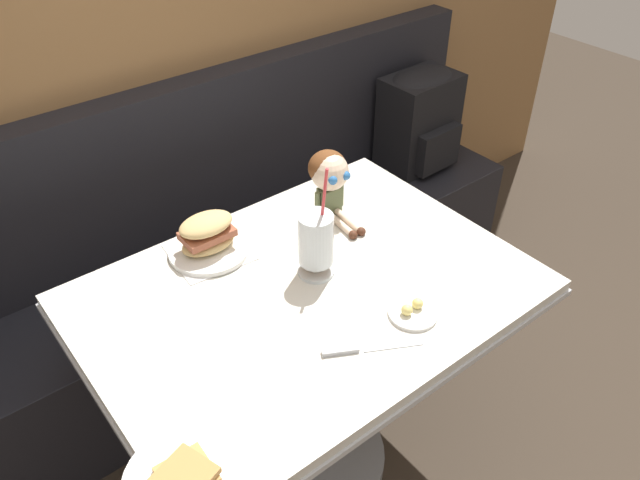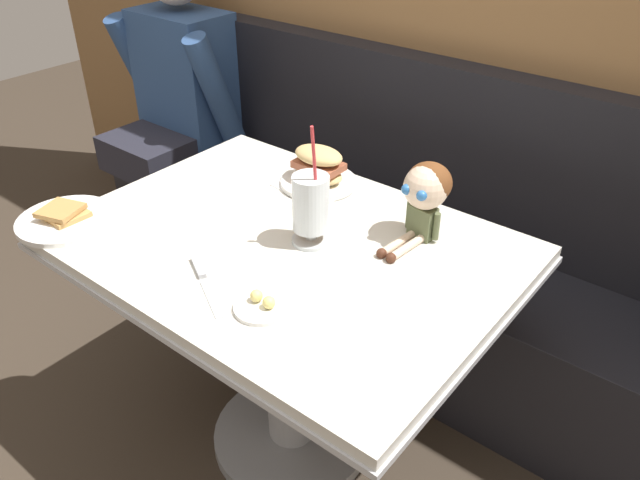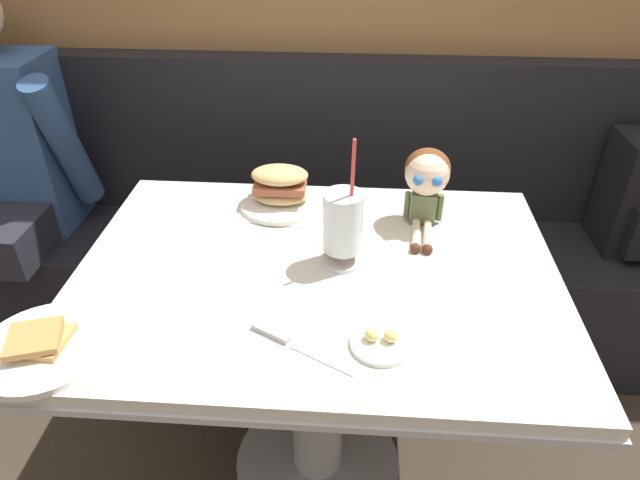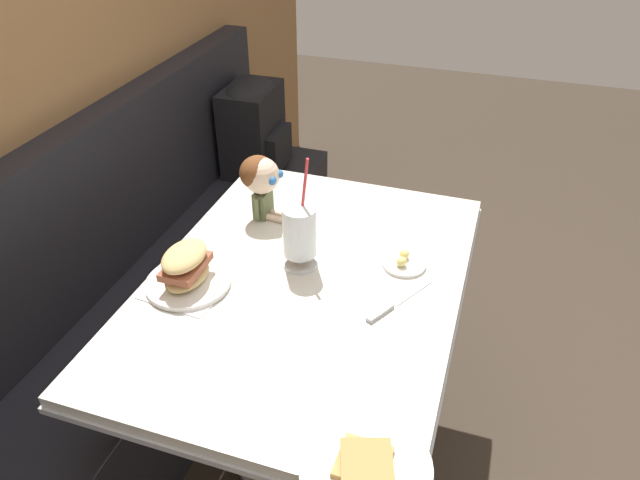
% 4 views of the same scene
% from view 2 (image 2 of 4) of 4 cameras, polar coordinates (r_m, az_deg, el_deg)
% --- Properties ---
extents(ground_plane, '(8.00, 8.00, 0.00)m').
position_cam_2_polar(ground_plane, '(1.98, -6.19, -20.66)').
color(ground_plane, '#382D23').
extents(booth_bench, '(2.60, 0.48, 1.00)m').
position_cam_2_polar(booth_bench, '(2.22, 7.95, -2.12)').
color(booth_bench, black).
rests_on(booth_bench, ground).
extents(diner_table, '(1.11, 0.81, 0.74)m').
position_cam_2_polar(diner_table, '(1.67, -2.99, -5.66)').
color(diner_table, silver).
rests_on(diner_table, ground).
extents(toast_plate, '(0.25, 0.25, 0.04)m').
position_cam_2_polar(toast_plate, '(1.75, -22.14, 1.81)').
color(toast_plate, white).
rests_on(toast_plate, diner_table).
extents(milkshake_glass, '(0.10, 0.10, 0.32)m').
position_cam_2_polar(milkshake_glass, '(1.50, -0.84, 3.04)').
color(milkshake_glass, silver).
rests_on(milkshake_glass, diner_table).
extents(sandwich_plate, '(0.22, 0.22, 0.12)m').
position_cam_2_polar(sandwich_plate, '(1.79, -0.12, 6.35)').
color(sandwich_plate, white).
rests_on(sandwich_plate, diner_table).
extents(butter_saucer, '(0.12, 0.12, 0.04)m').
position_cam_2_polar(butter_saucer, '(1.34, -5.31, -5.93)').
color(butter_saucer, white).
rests_on(butter_saucer, diner_table).
extents(butter_knife, '(0.22, 0.13, 0.01)m').
position_cam_2_polar(butter_knife, '(1.45, -10.68, -3.17)').
color(butter_knife, silver).
rests_on(butter_knife, diner_table).
extents(seated_doll, '(0.12, 0.22, 0.20)m').
position_cam_2_polar(seated_doll, '(1.53, 9.58, 4.41)').
color(seated_doll, '#5B6642').
rests_on(seated_doll, diner_table).
extents(diner_patron, '(0.55, 0.48, 0.81)m').
position_cam_2_polar(diner_patron, '(2.64, -12.69, 13.43)').
color(diner_patron, '#2D4C7F').
rests_on(diner_patron, booth_bench).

